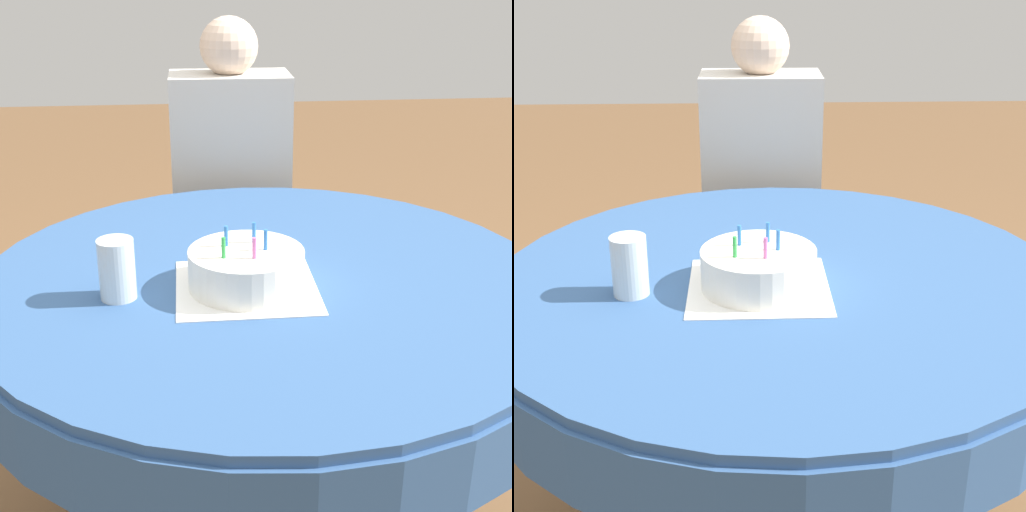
{
  "view_description": "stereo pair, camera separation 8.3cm",
  "coord_description": "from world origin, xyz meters",
  "views": [
    {
      "loc": [
        -0.16,
        -1.36,
        1.37
      ],
      "look_at": [
        -0.02,
        -0.02,
        0.81
      ],
      "focal_mm": 50.0,
      "sensor_mm": 36.0,
      "label": 1
    },
    {
      "loc": [
        -0.08,
        -1.37,
        1.37
      ],
      "look_at": [
        -0.02,
        -0.02,
        0.81
      ],
      "focal_mm": 50.0,
      "sensor_mm": 36.0,
      "label": 2
    }
  ],
  "objects": [
    {
      "name": "birthday_cake",
      "position": [
        -0.05,
        -0.07,
        0.8
      ],
      "size": [
        0.23,
        0.23,
        0.12
      ],
      "color": "white",
      "rests_on": "dining_table"
    },
    {
      "name": "dining_table",
      "position": [
        0.0,
        0.0,
        0.67
      ],
      "size": [
        1.23,
        1.23,
        0.76
      ],
      "color": "#335689",
      "rests_on": "ground_plane"
    },
    {
      "name": "napkin",
      "position": [
        -0.05,
        -0.07,
        0.76
      ],
      "size": [
        0.28,
        0.28,
        0.0
      ],
      "color": "white",
      "rests_on": "dining_table"
    },
    {
      "name": "chair",
      "position": [
        -0.02,
        0.88,
        0.5
      ],
      "size": [
        0.36,
        0.36,
        0.92
      ],
      "rotation": [
        0.0,
        0.0,
        -0.01
      ],
      "color": "brown",
      "rests_on": "ground_plane"
    },
    {
      "name": "person",
      "position": [
        -0.02,
        0.8,
        0.73
      ],
      "size": [
        0.37,
        0.32,
        1.22
      ],
      "rotation": [
        0.0,
        0.0,
        -0.01
      ],
      "color": "beige",
      "rests_on": "ground_plane"
    },
    {
      "name": "drinking_glass",
      "position": [
        -0.3,
        -0.09,
        0.82
      ],
      "size": [
        0.07,
        0.07,
        0.12
      ],
      "color": "silver",
      "rests_on": "dining_table"
    }
  ]
}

